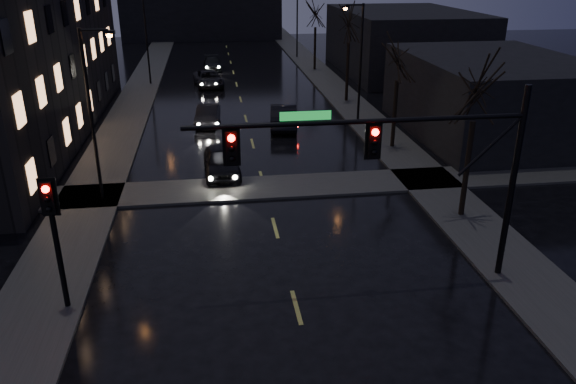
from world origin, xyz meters
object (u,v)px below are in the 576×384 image
object	(u,v)px
oncoming_car_a	(221,161)
oncoming_car_d	(212,64)
oncoming_car_b	(208,116)
lead_car	(284,116)
oncoming_car_c	(209,79)

from	to	relation	value
oncoming_car_a	oncoming_car_d	size ratio (longest dim) A/B	1.04
oncoming_car_b	oncoming_car_d	bearing A→B (deg)	95.02
oncoming_car_a	lead_car	world-z (taller)	lead_car
oncoming_car_b	lead_car	bearing A→B (deg)	-7.48
oncoming_car_c	lead_car	xyz separation A→B (m)	(4.94, -14.10, 0.13)
oncoming_car_c	oncoming_car_d	xyz separation A→B (m)	(0.46, 8.24, -0.05)
oncoming_car_d	oncoming_car_a	bearing A→B (deg)	-91.68
lead_car	oncoming_car_a	bearing A→B (deg)	69.35
oncoming_car_b	oncoming_car_c	size ratio (longest dim) A/B	0.82
oncoming_car_a	oncoming_car_c	world-z (taller)	oncoming_car_a
oncoming_car_c	oncoming_car_a	bearing A→B (deg)	-96.40
oncoming_car_b	oncoming_car_a	bearing A→B (deg)	-79.38
oncoming_car_b	oncoming_car_d	distance (m)	21.04
oncoming_car_a	oncoming_car_b	size ratio (longest dim) A/B	1.13
oncoming_car_d	lead_car	world-z (taller)	lead_car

